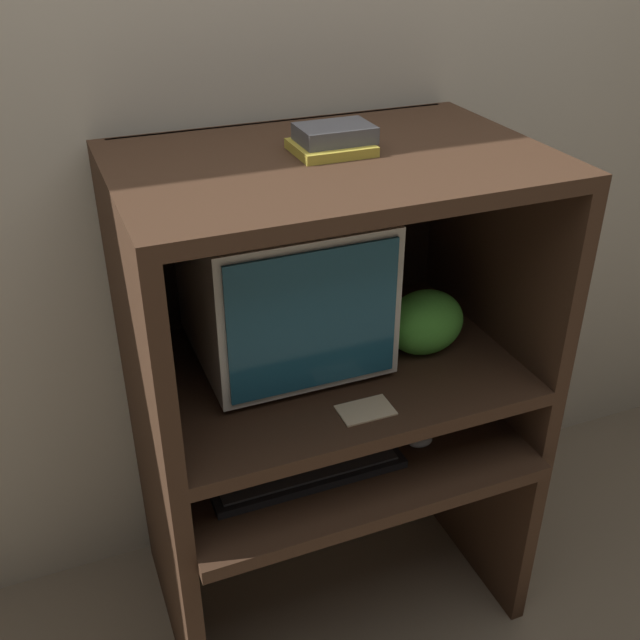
{
  "coord_description": "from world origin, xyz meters",
  "views": [
    {
      "loc": [
        -0.61,
        -1.12,
        1.82
      ],
      "look_at": [
        -0.03,
        0.32,
        0.93
      ],
      "focal_mm": 42.0,
      "sensor_mm": 36.0,
      "label": 1
    }
  ],
  "objects_px": {
    "keyboard": "(306,470)",
    "mouse": "(420,440)",
    "snack_bag": "(425,322)",
    "book_stack": "(333,140)",
    "crt_monitor": "(282,283)"
  },
  "relations": [
    {
      "from": "keyboard",
      "to": "mouse",
      "type": "relative_size",
      "value": 7.38
    },
    {
      "from": "mouse",
      "to": "snack_bag",
      "type": "xyz_separation_m",
      "value": [
        0.06,
        0.12,
        0.27
      ]
    },
    {
      "from": "book_stack",
      "to": "snack_bag",
      "type": "bearing_deg",
      "value": -16.92
    },
    {
      "from": "crt_monitor",
      "to": "book_stack",
      "type": "relative_size",
      "value": 2.47
    },
    {
      "from": "crt_monitor",
      "to": "book_stack",
      "type": "height_order",
      "value": "book_stack"
    },
    {
      "from": "book_stack",
      "to": "crt_monitor",
      "type": "bearing_deg",
      "value": 156.28
    },
    {
      "from": "mouse",
      "to": "snack_bag",
      "type": "distance_m",
      "value": 0.3
    },
    {
      "from": "mouse",
      "to": "snack_bag",
      "type": "height_order",
      "value": "snack_bag"
    },
    {
      "from": "book_stack",
      "to": "keyboard",
      "type": "bearing_deg",
      "value": -127.62
    },
    {
      "from": "crt_monitor",
      "to": "snack_bag",
      "type": "height_order",
      "value": "crt_monitor"
    },
    {
      "from": "crt_monitor",
      "to": "keyboard",
      "type": "height_order",
      "value": "crt_monitor"
    },
    {
      "from": "crt_monitor",
      "to": "keyboard",
      "type": "xyz_separation_m",
      "value": [
        -0.03,
        -0.23,
        -0.39
      ]
    },
    {
      "from": "mouse",
      "to": "book_stack",
      "type": "distance_m",
      "value": 0.78
    },
    {
      "from": "mouse",
      "to": "keyboard",
      "type": "bearing_deg",
      "value": 178.39
    },
    {
      "from": "snack_bag",
      "to": "book_stack",
      "type": "distance_m",
      "value": 0.52
    }
  ]
}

